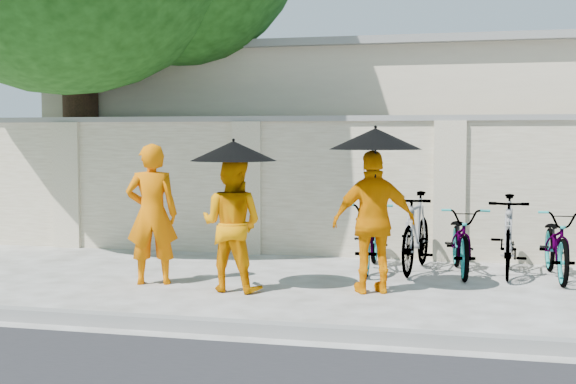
# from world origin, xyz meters

# --- Properties ---
(ground) EXTENTS (80.00, 80.00, 0.00)m
(ground) POSITION_xyz_m (0.00, 0.00, 0.00)
(ground) COLOR silver
(kerb) EXTENTS (40.00, 0.16, 0.12)m
(kerb) POSITION_xyz_m (0.00, -1.70, 0.06)
(kerb) COLOR gray
(kerb) RESTS_ON ground
(compound_wall) EXTENTS (20.00, 0.30, 2.00)m
(compound_wall) POSITION_xyz_m (1.00, 3.20, 1.00)
(compound_wall) COLOR beige
(compound_wall) RESTS_ON ground
(building_behind) EXTENTS (14.00, 6.00, 3.20)m
(building_behind) POSITION_xyz_m (2.00, 7.00, 1.60)
(building_behind) COLOR beige
(building_behind) RESTS_ON ground
(monk_left) EXTENTS (0.71, 0.58, 1.69)m
(monk_left) POSITION_xyz_m (-1.39, 0.41, 0.85)
(monk_left) COLOR #E36B00
(monk_left) RESTS_ON ground
(monk_center) EXTENTS (0.81, 0.67, 1.54)m
(monk_center) POSITION_xyz_m (-0.33, 0.23, 0.77)
(monk_center) COLOR orange
(monk_center) RESTS_ON ground
(parasol_center) EXTENTS (0.99, 0.99, 0.86)m
(parasol_center) POSITION_xyz_m (-0.28, 0.15, 1.61)
(parasol_center) COLOR black
(parasol_center) RESTS_ON ground
(monk_right) EXTENTS (1.03, 0.73, 1.62)m
(monk_right) POSITION_xyz_m (1.28, 0.49, 0.81)
(monk_right) COLOR orange
(monk_right) RESTS_ON ground
(parasol_right) EXTENTS (1.04, 1.04, 0.95)m
(parasol_right) POSITION_xyz_m (1.30, 0.41, 1.75)
(parasol_right) COLOR black
(parasol_right) RESTS_ON ground
(bike_0) EXTENTS (0.71, 1.80, 0.93)m
(bike_0) POSITION_xyz_m (1.03, 2.03, 0.47)
(bike_0) COLOR slate
(bike_0) RESTS_ON ground
(bike_1) EXTENTS (0.66, 1.78, 1.05)m
(bike_1) POSITION_xyz_m (1.62, 2.05, 0.52)
(bike_1) COLOR slate
(bike_1) RESTS_ON ground
(bike_2) EXTENTS (0.81, 1.76, 0.89)m
(bike_2) POSITION_xyz_m (2.20, 2.01, 0.44)
(bike_2) COLOR slate
(bike_2) RESTS_ON ground
(bike_3) EXTENTS (0.55, 1.73, 1.03)m
(bike_3) POSITION_xyz_m (2.79, 2.05, 0.51)
(bike_3) COLOR slate
(bike_3) RESTS_ON ground
(bike_4) EXTENTS (0.71, 1.74, 0.90)m
(bike_4) POSITION_xyz_m (3.38, 1.93, 0.45)
(bike_4) COLOR slate
(bike_4) RESTS_ON ground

